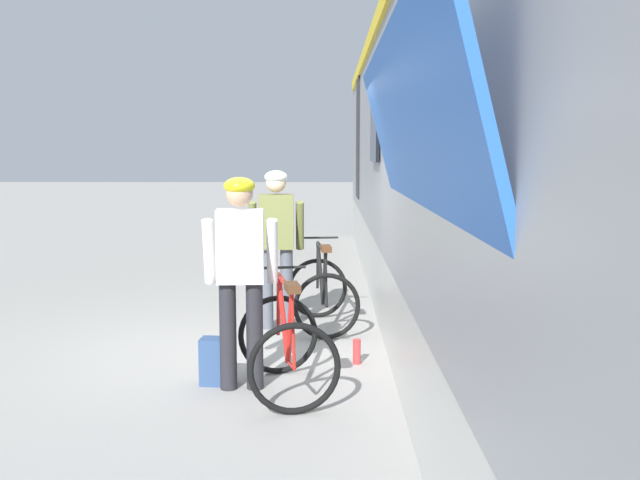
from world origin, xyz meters
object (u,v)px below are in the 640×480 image
bicycle_far_red (286,345)px  backpack_on_platform (217,361)px  train_car (558,152)px  cyclist_far_in_white (240,264)px  bicycle_near_black (322,293)px  water_bottle_near_the_bikes (357,352)px  cyclist_near_in_olive (276,235)px

bicycle_far_red → backpack_on_platform: size_ratio=2.96×
train_car → cyclist_far_in_white: 3.00m
cyclist_far_in_white → backpack_on_platform: size_ratio=4.40×
train_car → cyclist_far_in_white: (-2.77, -0.69, -0.91)m
bicycle_near_black → water_bottle_near_the_bikes: bearing=-76.2°
train_car → water_bottle_near_the_bikes: train_car is taller
cyclist_far_in_white → bicycle_far_red: 0.76m
bicycle_far_red → water_bottle_near_the_bikes: (0.61, 0.82, -0.29)m
bicycle_near_black → bicycle_far_red: same height
train_car → bicycle_far_red: train_car is taller
cyclist_near_in_olive → cyclist_far_in_white: (-0.14, -2.08, 0.00)m
bicycle_near_black → water_bottle_near_the_bikes: bicycle_near_black is taller
bicycle_far_red → backpack_on_platform: bearing=160.6°
cyclist_near_in_olive → backpack_on_platform: bearing=-100.4°
cyclist_far_in_white → water_bottle_near_the_bikes: (0.99, 0.71, -0.94)m
cyclist_far_in_white → backpack_on_platform: (-0.22, 0.11, -0.85)m
bicycle_near_black → backpack_on_platform: (-0.87, -1.98, -0.20)m
bicycle_near_black → cyclist_near_in_olive: bearing=-179.2°
backpack_on_platform → cyclist_far_in_white: bearing=-20.4°
cyclist_far_in_white → train_car: bearing=14.0°
cyclist_near_in_olive → water_bottle_near_the_bikes: cyclist_near_in_olive is taller
bicycle_far_red → water_bottle_near_the_bikes: bearing=53.1°
train_car → bicycle_far_red: bearing=-161.7°
train_car → cyclist_near_in_olive: bearing=152.2°
train_car → bicycle_near_black: train_car is taller
train_car → cyclist_near_in_olive: train_car is taller
bicycle_far_red → cyclist_far_in_white: bearing=164.5°
cyclist_near_in_olive → bicycle_near_black: (0.50, 0.01, -0.65)m
train_car → bicycle_near_black: (-2.13, 1.39, -1.56)m
backpack_on_platform → water_bottle_near_the_bikes: bearing=32.0°
cyclist_far_in_white → water_bottle_near_the_bikes: 1.54m
bicycle_near_black → backpack_on_platform: bicycle_near_black is taller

